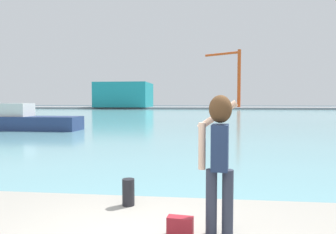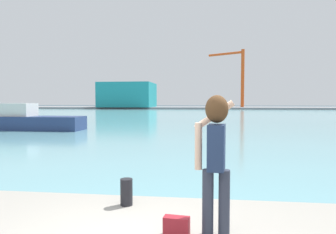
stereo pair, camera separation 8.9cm
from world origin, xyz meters
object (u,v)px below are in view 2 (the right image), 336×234
object	(u,v)px
person_photographer	(216,150)
port_crane	(238,72)
handbag	(177,226)
harbor_bollard	(126,192)
boat_moored	(25,120)
warehouse_left	(128,95)

from	to	relation	value
person_photographer	port_crane	bearing A→B (deg)	0.81
port_crane	handbag	bearing A→B (deg)	-96.17
harbor_bollard	handbag	bearing A→B (deg)	-48.46
harbor_bollard	boat_moored	bearing A→B (deg)	126.00
person_photographer	handbag	size ratio (longest dim) A/B	5.44
person_photographer	harbor_bollard	world-z (taller)	person_photographer
harbor_bollard	boat_moored	size ratio (longest dim) A/B	0.05
boat_moored	port_crane	bearing A→B (deg)	71.97
handbag	boat_moored	xyz separation A→B (m)	(-13.93, 18.95, 0.03)
harbor_bollard	warehouse_left	size ratio (longest dim) A/B	0.03
handbag	harbor_bollard	distance (m)	1.37
harbor_bollard	person_photographer	bearing A→B (deg)	-33.95
handbag	port_crane	size ratio (longest dim) A/B	0.02
person_photographer	handbag	bearing A→B (deg)	107.94
person_photographer	port_crane	world-z (taller)	port_crane
handbag	harbor_bollard	bearing A→B (deg)	131.54
handbag	port_crane	bearing A→B (deg)	83.83
person_photographer	boat_moored	bearing A→B (deg)	44.07
person_photographer	warehouse_left	world-z (taller)	warehouse_left
boat_moored	warehouse_left	size ratio (longest dim) A/B	0.58
boat_moored	warehouse_left	distance (m)	69.13
person_photographer	warehouse_left	bearing A→B (deg)	21.96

